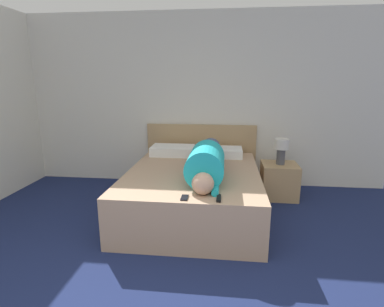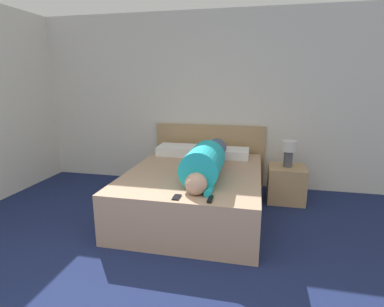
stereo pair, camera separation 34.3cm
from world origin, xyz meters
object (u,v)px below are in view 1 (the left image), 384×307
(bed, at_px, (193,192))
(table_lamp, at_px, (281,149))
(pillow_near_headboard, at_px, (173,150))
(tv_remote, at_px, (219,198))
(cell_phone, at_px, (185,198))
(person_lying, at_px, (207,161))
(nightstand, at_px, (279,181))
(pillow_second, at_px, (221,152))

(bed, relative_size, table_lamp, 5.61)
(bed, height_order, pillow_near_headboard, pillow_near_headboard)
(tv_remote, relative_size, cell_phone, 1.15)
(bed, xyz_separation_m, person_lying, (0.17, -0.16, 0.44))
(nightstand, bearing_deg, table_lamp, 180.00)
(bed, height_order, cell_phone, cell_phone)
(pillow_near_headboard, bearing_deg, nightstand, -4.69)
(bed, xyz_separation_m, table_lamp, (1.14, 0.63, 0.43))
(person_lying, bearing_deg, pillow_near_headboard, 121.33)
(bed, relative_size, person_lying, 1.25)
(nightstand, distance_m, table_lamp, 0.46)
(table_lamp, distance_m, pillow_second, 0.83)
(nightstand, height_order, pillow_near_headboard, pillow_near_headboard)
(person_lying, relative_size, tv_remote, 10.68)
(bed, relative_size, pillow_second, 3.41)
(tv_remote, xyz_separation_m, cell_phone, (-0.32, -0.00, -0.01))
(bed, xyz_separation_m, pillow_second, (0.33, 0.76, 0.33))
(tv_remote, bearing_deg, table_lamp, 61.77)
(person_lying, distance_m, pillow_second, 0.94)
(bed, bearing_deg, tv_remote, -69.44)
(pillow_second, relative_size, cell_phone, 4.51)
(table_lamp, height_order, pillow_second, table_lamp)
(cell_phone, bearing_deg, bed, 90.82)
(person_lying, bearing_deg, table_lamp, 39.42)
(nightstand, bearing_deg, person_lying, -140.58)
(nightstand, height_order, person_lying, person_lying)
(pillow_second, distance_m, tv_remote, 1.64)
(table_lamp, xyz_separation_m, tv_remote, (-0.81, -1.51, -0.15))
(person_lying, height_order, pillow_near_headboard, person_lying)
(nightstand, distance_m, pillow_near_headboard, 1.58)
(bed, distance_m, pillow_second, 0.89)
(nightstand, relative_size, pillow_near_headboard, 0.78)
(pillow_near_headboard, height_order, cell_phone, pillow_near_headboard)
(bed, xyz_separation_m, tv_remote, (0.33, -0.88, 0.28))
(nightstand, bearing_deg, cell_phone, -126.66)
(nightstand, xyz_separation_m, tv_remote, (-0.81, -1.51, 0.31))
(nightstand, distance_m, pillow_second, 0.90)
(nightstand, xyz_separation_m, person_lying, (-0.97, -0.80, 0.47))
(table_lamp, xyz_separation_m, pillow_near_headboard, (-1.53, 0.13, -0.10))
(person_lying, distance_m, tv_remote, 0.75)
(bed, height_order, tv_remote, tv_remote)
(pillow_second, bearing_deg, person_lying, -99.42)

